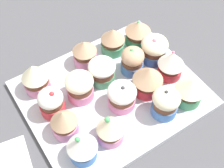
{
  "coord_description": "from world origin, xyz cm",
  "views": [
    {
      "loc": [
        -22.02,
        -33.75,
        58.38
      ],
      "look_at": [
        0.0,
        0.0,
        4.2
      ],
      "focal_mm": 49.61,
      "sensor_mm": 36.0,
      "label": 1
    }
  ],
  "objects_px": {
    "cupcake_0": "(82,147)",
    "cupcake_13": "(35,77)",
    "cupcake_1": "(110,129)",
    "cupcake_7": "(171,64)",
    "cupcake_5": "(121,96)",
    "cupcake_11": "(132,60)",
    "cupcake_10": "(103,71)",
    "cupcake_15": "(113,40)",
    "cupcake_3": "(190,90)",
    "baking_tray": "(112,93)",
    "cupcake_2": "(166,102)",
    "cupcake_16": "(138,32)",
    "cupcake_9": "(80,86)",
    "cupcake_8": "(51,102)",
    "cupcake_12": "(154,49)",
    "cupcake_14": "(85,53)",
    "cupcake_6": "(148,79)",
    "cupcake_4": "(64,122)"
  },
  "relations": [
    {
      "from": "cupcake_11",
      "to": "cupcake_2",
      "type": "bearing_deg",
      "value": -94.41
    },
    {
      "from": "cupcake_14",
      "to": "cupcake_16",
      "type": "bearing_deg",
      "value": -5.27
    },
    {
      "from": "cupcake_7",
      "to": "cupcake_9",
      "type": "height_order",
      "value": "cupcake_7"
    },
    {
      "from": "cupcake_4",
      "to": "cupcake_5",
      "type": "distance_m",
      "value": 0.13
    },
    {
      "from": "cupcake_5",
      "to": "cupcake_11",
      "type": "bearing_deg",
      "value": 41.14
    },
    {
      "from": "cupcake_4",
      "to": "cupcake_0",
      "type": "bearing_deg",
      "value": -87.02
    },
    {
      "from": "cupcake_4",
      "to": "cupcake_12",
      "type": "relative_size",
      "value": 1.01
    },
    {
      "from": "cupcake_14",
      "to": "cupcake_13",
      "type": "bearing_deg",
      "value": -176.21
    },
    {
      "from": "cupcake_3",
      "to": "cupcake_7",
      "type": "bearing_deg",
      "value": 80.57
    },
    {
      "from": "cupcake_16",
      "to": "cupcake_2",
      "type": "bearing_deg",
      "value": -110.31
    },
    {
      "from": "cupcake_1",
      "to": "cupcake_7",
      "type": "xyz_separation_m",
      "value": [
        0.2,
        0.06,
        0.0
      ]
    },
    {
      "from": "cupcake_0",
      "to": "cupcake_10",
      "type": "bearing_deg",
      "value": 46.36
    },
    {
      "from": "cupcake_11",
      "to": "cupcake_15",
      "type": "height_order",
      "value": "cupcake_11"
    },
    {
      "from": "cupcake_2",
      "to": "cupcake_14",
      "type": "height_order",
      "value": "cupcake_2"
    },
    {
      "from": "cupcake_5",
      "to": "cupcake_15",
      "type": "bearing_deg",
      "value": 63.17
    },
    {
      "from": "cupcake_3",
      "to": "cupcake_10",
      "type": "bearing_deg",
      "value": 129.98
    },
    {
      "from": "baking_tray",
      "to": "cupcake_13",
      "type": "bearing_deg",
      "value": 143.41
    },
    {
      "from": "cupcake_6",
      "to": "cupcake_16",
      "type": "relative_size",
      "value": 1.08
    },
    {
      "from": "cupcake_0",
      "to": "cupcake_7",
      "type": "height_order",
      "value": "cupcake_7"
    },
    {
      "from": "cupcake_3",
      "to": "cupcake_16",
      "type": "height_order",
      "value": "same"
    },
    {
      "from": "baking_tray",
      "to": "cupcake_2",
      "type": "height_order",
      "value": "cupcake_2"
    },
    {
      "from": "cupcake_9",
      "to": "cupcake_12",
      "type": "height_order",
      "value": "cupcake_12"
    },
    {
      "from": "cupcake_1",
      "to": "cupcake_13",
      "type": "height_order",
      "value": "cupcake_13"
    },
    {
      "from": "cupcake_4",
      "to": "cupcake_6",
      "type": "bearing_deg",
      "value": -1.99
    },
    {
      "from": "cupcake_9",
      "to": "cupcake_4",
      "type": "bearing_deg",
      "value": -138.91
    },
    {
      "from": "cupcake_6",
      "to": "cupcake_13",
      "type": "distance_m",
      "value": 0.25
    },
    {
      "from": "cupcake_5",
      "to": "cupcake_16",
      "type": "height_order",
      "value": "cupcake_16"
    },
    {
      "from": "cupcake_1",
      "to": "cupcake_10",
      "type": "xyz_separation_m",
      "value": [
        0.07,
        0.13,
        -0.0
      ]
    },
    {
      "from": "cupcake_5",
      "to": "cupcake_13",
      "type": "distance_m",
      "value": 0.19
    },
    {
      "from": "cupcake_3",
      "to": "cupcake_7",
      "type": "relative_size",
      "value": 0.94
    },
    {
      "from": "cupcake_13",
      "to": "cupcake_11",
      "type": "bearing_deg",
      "value": -18.93
    },
    {
      "from": "baking_tray",
      "to": "cupcake_7",
      "type": "bearing_deg",
      "value": -12.31
    },
    {
      "from": "cupcake_5",
      "to": "cupcake_8",
      "type": "height_order",
      "value": "cupcake_8"
    },
    {
      "from": "cupcake_10",
      "to": "cupcake_11",
      "type": "distance_m",
      "value": 0.07
    },
    {
      "from": "cupcake_8",
      "to": "cupcake_13",
      "type": "distance_m",
      "value": 0.07
    },
    {
      "from": "cupcake_8",
      "to": "cupcake_13",
      "type": "height_order",
      "value": "cupcake_13"
    },
    {
      "from": "cupcake_4",
      "to": "cupcake_15",
      "type": "relative_size",
      "value": 1.05
    },
    {
      "from": "baking_tray",
      "to": "cupcake_15",
      "type": "xyz_separation_m",
      "value": [
        0.07,
        0.11,
        0.04
      ]
    },
    {
      "from": "cupcake_14",
      "to": "cupcake_10",
      "type": "bearing_deg",
      "value": -83.65
    },
    {
      "from": "baking_tray",
      "to": "cupcake_0",
      "type": "height_order",
      "value": "cupcake_0"
    },
    {
      "from": "cupcake_4",
      "to": "cupcake_5",
      "type": "xyz_separation_m",
      "value": [
        0.13,
        -0.01,
        -0.01
      ]
    },
    {
      "from": "cupcake_6",
      "to": "cupcake_4",
      "type": "bearing_deg",
      "value": 178.01
    },
    {
      "from": "cupcake_5",
      "to": "cupcake_2",
      "type": "bearing_deg",
      "value": -45.12
    },
    {
      "from": "cupcake_3",
      "to": "cupcake_11",
      "type": "xyz_separation_m",
      "value": [
        -0.05,
        0.14,
        -0.0
      ]
    },
    {
      "from": "cupcake_8",
      "to": "cupcake_14",
      "type": "xyz_separation_m",
      "value": [
        0.13,
        0.08,
        0.0
      ]
    },
    {
      "from": "cupcake_2",
      "to": "cupcake_5",
      "type": "relative_size",
      "value": 1.12
    },
    {
      "from": "cupcake_9",
      "to": "cupcake_15",
      "type": "relative_size",
      "value": 1.0
    },
    {
      "from": "cupcake_0",
      "to": "cupcake_13",
      "type": "relative_size",
      "value": 0.91
    },
    {
      "from": "baking_tray",
      "to": "cupcake_16",
      "type": "distance_m",
      "value": 0.17
    },
    {
      "from": "cupcake_8",
      "to": "cupcake_12",
      "type": "xyz_separation_m",
      "value": [
        0.27,
        0.0,
        0.0
      ]
    }
  ]
}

